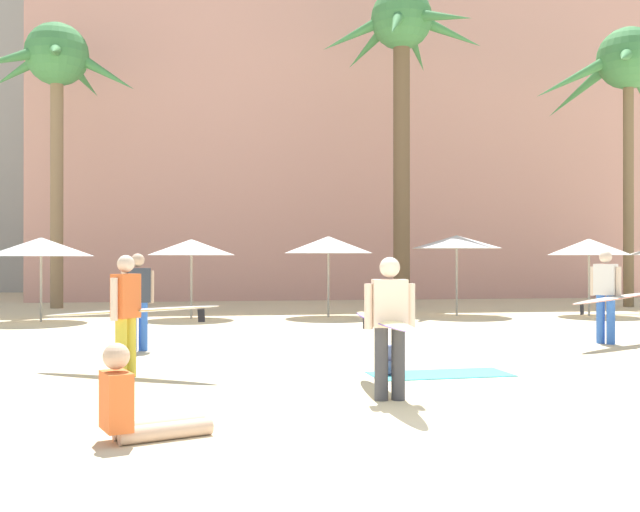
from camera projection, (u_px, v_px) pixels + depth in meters
ground at (398, 438)px, 6.74m from camera, size 120.00×120.00×0.00m
hotel_pink at (331, 112)px, 33.98m from camera, size 24.74×10.37×16.85m
palm_tree_far_left at (402, 51)px, 24.88m from camera, size 5.64×5.04×10.86m
palm_tree_left at (56, 71)px, 24.10m from camera, size 5.14×5.42×9.41m
palm_tree_center at (629, 72)px, 24.78m from camera, size 6.74×6.02×9.47m
cafe_umbrella_1 at (191, 247)px, 19.96m from camera, size 2.37×2.37×2.17m
cafe_umbrella_2 at (589, 247)px, 21.00m from camera, size 2.31×2.31×2.21m
cafe_umbrella_3 at (457, 242)px, 21.03m from camera, size 2.57×2.57×2.31m
cafe_umbrella_4 at (41, 247)px, 18.98m from camera, size 2.66×2.66×2.19m
cafe_umbrella_5 at (328, 245)px, 20.56m from camera, size 2.49×2.49×2.27m
beach_towel at (440, 374)px, 10.38m from camera, size 2.03×0.92×0.01m
backpack at (392, 361)px, 10.32m from camera, size 0.33×0.29×0.42m
person_far_right at (609, 295)px, 13.99m from camera, size 2.61×1.76×1.80m
person_mid_right at (387, 321)px, 8.65m from camera, size 0.61×2.94×1.67m
person_far_left at (127, 311)px, 10.21m from camera, size 2.72×1.59×1.70m
person_mid_left at (136, 407)px, 6.62m from camera, size 1.04×0.70×0.90m
person_mid_center at (138, 297)px, 13.00m from camera, size 0.59×0.37×1.74m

